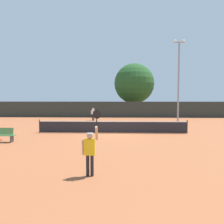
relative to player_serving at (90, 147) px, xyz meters
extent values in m
plane|color=#9E5633|center=(0.47, 9.74, -1.04)|extent=(120.00, 120.00, 0.00)
cube|color=#232328|center=(0.47, 9.74, -0.57)|extent=(11.91, 0.03, 0.91)
cube|color=white|center=(0.47, 9.74, -0.11)|extent=(11.91, 0.04, 0.06)
cylinder|color=#333338|center=(-5.49, 9.74, -0.51)|extent=(0.08, 0.08, 1.07)
cylinder|color=#333338|center=(6.42, 9.74, -0.51)|extent=(0.08, 0.08, 1.07)
cube|color=#2D332D|center=(0.47, 23.99, 0.10)|extent=(39.61, 0.12, 2.29)
cube|color=yellow|center=(-0.01, -0.01, 0.03)|extent=(0.38, 0.22, 0.58)
sphere|color=tan|center=(-0.01, -0.01, 0.42)|extent=(0.22, 0.22, 0.22)
cylinder|color=white|center=(-0.01, -0.01, 0.52)|extent=(0.23, 0.23, 0.04)
cylinder|color=black|center=(-0.09, -0.01, -0.65)|extent=(0.12, 0.12, 0.78)
cylinder|color=black|center=(0.07, -0.01, -0.65)|extent=(0.12, 0.12, 0.78)
cylinder|color=tan|center=(-0.25, -0.01, 0.00)|extent=(0.09, 0.17, 0.55)
cylinder|color=tan|center=(0.23, 0.07, 0.52)|extent=(0.09, 0.31, 0.53)
cylinder|color=black|center=(0.23, 0.13, 0.90)|extent=(0.04, 0.11, 0.28)
ellipsoid|color=black|center=(0.23, 0.19, 1.19)|extent=(0.30, 0.13, 0.36)
cube|color=white|center=(-2.27, 19.37, 0.01)|extent=(0.38, 0.22, 0.57)
sphere|color=beige|center=(-2.27, 19.37, 0.40)|extent=(0.22, 0.22, 0.22)
cylinder|color=white|center=(-2.27, 19.37, 0.49)|extent=(0.23, 0.23, 0.04)
cylinder|color=black|center=(-2.35, 19.37, -0.66)|extent=(0.12, 0.12, 0.77)
cylinder|color=black|center=(-2.19, 19.37, -0.66)|extent=(0.12, 0.12, 0.77)
cylinder|color=beige|center=(-2.51, 19.37, -0.02)|extent=(0.09, 0.17, 0.54)
cylinder|color=beige|center=(-2.03, 19.37, -0.02)|extent=(0.09, 0.15, 0.54)
sphere|color=#CCE033|center=(-0.25, 9.81, -1.01)|extent=(0.07, 0.07, 0.07)
ellipsoid|color=red|center=(-6.95, 6.45, -1.02)|extent=(0.28, 0.36, 0.04)
cube|color=#478C4C|center=(-6.52, 5.83, -0.59)|extent=(1.80, 0.40, 0.06)
cube|color=#4C4C51|center=(-5.82, 5.83, -0.82)|extent=(0.08, 0.36, 0.45)
cylinder|color=gray|center=(7.49, 16.65, 3.36)|extent=(0.18, 0.18, 8.81)
cube|color=gray|center=(7.49, 16.65, 7.82)|extent=(1.10, 0.10, 0.10)
sphere|color=#F2EDCC|center=(7.04, 16.65, 7.95)|extent=(0.28, 0.28, 0.28)
sphere|color=#F2EDCC|center=(7.94, 16.65, 7.95)|extent=(0.28, 0.28, 0.28)
cylinder|color=brown|center=(3.43, 28.83, 0.32)|extent=(0.56, 0.56, 2.73)
sphere|color=#235123|center=(3.43, 28.83, 4.17)|extent=(6.61, 6.61, 6.61)
cube|color=black|center=(-7.49, 31.00, -0.44)|extent=(2.43, 4.41, 0.90)
cube|color=#2D333D|center=(-7.49, 30.70, 0.33)|extent=(1.97, 2.40, 0.64)
cylinder|color=black|center=(-8.34, 32.40, -0.74)|extent=(0.22, 0.60, 0.60)
cylinder|color=black|center=(-6.64, 32.40, -0.74)|extent=(0.22, 0.60, 0.60)
cylinder|color=black|center=(-8.34, 29.60, -0.74)|extent=(0.22, 0.60, 0.60)
cylinder|color=black|center=(-6.64, 29.60, -0.74)|extent=(0.22, 0.60, 0.60)
cube|color=white|center=(2.65, 31.99, -0.44)|extent=(2.21, 4.33, 0.90)
cube|color=#2D333D|center=(2.65, 31.69, 0.33)|extent=(1.86, 2.32, 0.64)
cylinder|color=black|center=(1.80, 33.39, -0.74)|extent=(0.22, 0.60, 0.60)
cylinder|color=black|center=(3.50, 33.39, -0.74)|extent=(0.22, 0.60, 0.60)
cylinder|color=black|center=(1.80, 30.59, -0.74)|extent=(0.22, 0.60, 0.60)
cylinder|color=black|center=(3.50, 30.59, -0.74)|extent=(0.22, 0.60, 0.60)
camera|label=1|loc=(1.07, -7.73, 1.78)|focal=35.06mm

